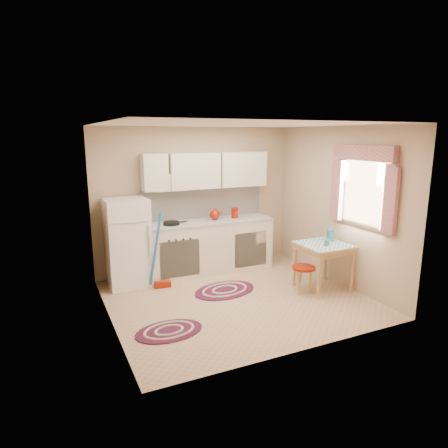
{
  "coord_description": "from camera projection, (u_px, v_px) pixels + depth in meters",
  "views": [
    {
      "loc": [
        -2.5,
        -4.9,
        2.36
      ],
      "look_at": [
        -0.09,
        0.25,
        1.09
      ],
      "focal_mm": 32.0,
      "sensor_mm": 36.0,
      "label": 1
    }
  ],
  "objects": [
    {
      "name": "coffee_pot",
      "position": [
        330.0,
        233.0,
        6.28
      ],
      "size": [
        0.13,
        0.12,
        0.25
      ],
      "primitive_type": null,
      "rotation": [
        0.0,
        0.0,
        0.07
      ],
      "color": "teal",
      "rests_on": "table"
    },
    {
      "name": "countertop",
      "position": [
        208.0,
        222.0,
        6.88
      ],
      "size": [
        2.27,
        0.62,
        0.04
      ],
      "primitive_type": "cube",
      "color": "#B1AFA8",
      "rests_on": "base_cabinets"
    },
    {
      "name": "red_canister",
      "position": [
        235.0,
        214.0,
        7.06
      ],
      "size": [
        0.13,
        0.13,
        0.16
      ],
      "primitive_type": "cylinder",
      "rotation": [
        0.0,
        0.0,
        0.11
      ],
      "color": "maroon",
      "rests_on": "countertop"
    },
    {
      "name": "stool",
      "position": [
        303.0,
        280.0,
        6.06
      ],
      "size": [
        0.42,
        0.42,
        0.42
      ],
      "primitive_type": "cylinder",
      "rotation": [
        0.0,
        0.0,
        -0.23
      ],
      "color": "maroon",
      "rests_on": "ground"
    },
    {
      "name": "room_shell",
      "position": [
        240.0,
        189.0,
        5.81
      ],
      "size": [
        3.64,
        3.6,
        2.52
      ],
      "color": "tan",
      "rests_on": "ground"
    },
    {
      "name": "base_cabinets",
      "position": [
        209.0,
        247.0,
        6.98
      ],
      "size": [
        2.25,
        0.6,
        0.88
      ],
      "primitive_type": "cube",
      "color": "silver",
      "rests_on": "ground"
    },
    {
      "name": "broom",
      "position": [
        161.0,
        251.0,
        6.19
      ],
      "size": [
        0.29,
        0.15,
        1.2
      ],
      "primitive_type": null,
      "rotation": [
        0.0,
        0.0,
        -0.11
      ],
      "color": "#1C66B5",
      "rests_on": "ground"
    },
    {
      "name": "red_kettle",
      "position": [
        215.0,
        214.0,
        6.9
      ],
      "size": [
        0.21,
        0.19,
        0.19
      ],
      "primitive_type": null,
      "rotation": [
        0.0,
        0.0,
        0.07
      ],
      "color": "maroon",
      "rests_on": "countertop"
    },
    {
      "name": "rug_center",
      "position": [
        225.0,
        290.0,
        6.18
      ],
      "size": [
        1.13,
        0.85,
        0.02
      ],
      "primitive_type": null,
      "rotation": [
        0.0,
        0.0,
        0.19
      ],
      "color": "maroon",
      "rests_on": "ground"
    },
    {
      "name": "table",
      "position": [
        323.0,
        267.0,
        6.2
      ],
      "size": [
        0.72,
        0.72,
        0.72
      ],
      "primitive_type": "cube",
      "color": "tan",
      "rests_on": "ground"
    },
    {
      "name": "frying_pan",
      "position": [
        172.0,
        223.0,
        6.54
      ],
      "size": [
        0.28,
        0.28,
        0.05
      ],
      "primitive_type": "cylinder",
      "rotation": [
        0.0,
        0.0,
        0.04
      ],
      "color": "black",
      "rests_on": "countertop"
    },
    {
      "name": "rug_left",
      "position": [
        169.0,
        331.0,
        4.89
      ],
      "size": [
        0.88,
        0.61,
        0.02
      ],
      "primitive_type": null,
      "rotation": [
        0.0,
        0.0,
        0.06
      ],
      "color": "maroon",
      "rests_on": "ground"
    },
    {
      "name": "mug",
      "position": [
        327.0,
        243.0,
        6.01
      ],
      "size": [
        0.11,
        0.11,
        0.1
      ],
      "primitive_type": "cylinder",
      "rotation": [
        0.0,
        0.0,
        0.26
      ],
      "color": "teal",
      "rests_on": "table"
    },
    {
      "name": "fridge",
      "position": [
        128.0,
        243.0,
        6.29
      ],
      "size": [
        0.65,
        0.6,
        1.4
      ],
      "primitive_type": "cube",
      "color": "white",
      "rests_on": "ground"
    }
  ]
}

